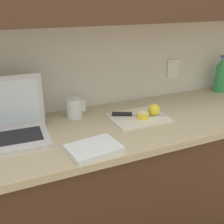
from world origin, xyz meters
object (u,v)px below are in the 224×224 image
(cutting_board, at_px, (138,118))
(bottle_green_soda, at_px, (220,75))
(laptop, at_px, (8,124))
(lemon_half_cut, at_px, (142,115))
(knife, at_px, (129,114))
(lemon_whole_beside, at_px, (154,110))
(measuring_cup, at_px, (74,108))

(cutting_board, distance_m, bottle_green_soda, 0.78)
(laptop, bearing_deg, lemon_half_cut, -3.58)
(cutting_board, relative_size, knife, 1.10)
(lemon_whole_beside, bearing_deg, laptop, 174.78)
(knife, height_order, bottle_green_soda, bottle_green_soda)
(laptop, distance_m, bottle_green_soda, 1.42)
(lemon_whole_beside, bearing_deg, cutting_board, 171.40)
(laptop, distance_m, lemon_half_cut, 0.68)
(cutting_board, xyz_separation_m, lemon_whole_beside, (0.09, -0.01, 0.04))
(knife, relative_size, measuring_cup, 2.52)
(cutting_board, height_order, knife, knife)
(laptop, xyz_separation_m, bottle_green_soda, (1.41, 0.13, 0.05))
(lemon_half_cut, relative_size, lemon_whole_beside, 0.98)
(bottle_green_soda, bearing_deg, lemon_half_cut, -164.22)
(cutting_board, bearing_deg, measuring_cup, 153.52)
(laptop, distance_m, lemon_whole_beside, 0.76)
(laptop, height_order, bottle_green_soda, laptop)
(laptop, relative_size, knife, 1.33)
(cutting_board, xyz_separation_m, knife, (-0.04, 0.03, 0.01))
(cutting_board, height_order, measuring_cup, measuring_cup)
(lemon_whole_beside, relative_size, measuring_cup, 0.60)
(knife, height_order, measuring_cup, measuring_cup)
(bottle_green_soda, relative_size, measuring_cup, 2.33)
(measuring_cup, bearing_deg, bottle_green_soda, 1.66)
(lemon_half_cut, distance_m, measuring_cup, 0.37)
(cutting_board, relative_size, bottle_green_soda, 1.19)
(laptop, height_order, lemon_half_cut, laptop)
(bottle_green_soda, xyz_separation_m, measuring_cup, (-1.06, -0.03, -0.06))
(laptop, height_order, measuring_cup, laptop)
(lemon_whole_beside, distance_m, measuring_cup, 0.44)
(lemon_half_cut, xyz_separation_m, bottle_green_soda, (0.74, 0.21, 0.09))
(laptop, height_order, lemon_whole_beside, laptop)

